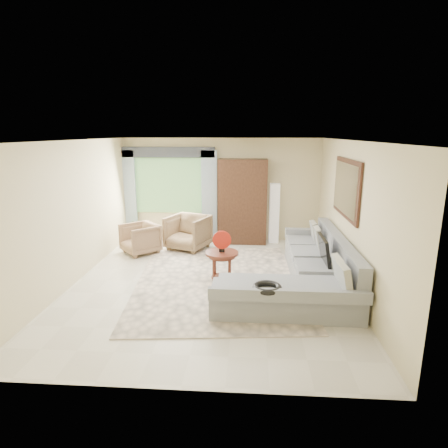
# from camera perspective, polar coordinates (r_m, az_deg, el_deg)

# --- Properties ---
(ground) EXTENTS (6.00, 6.00, 0.00)m
(ground) POSITION_cam_1_polar(r_m,az_deg,el_deg) (7.08, -2.24, -8.93)
(ground) COLOR silver
(ground) RESTS_ON ground
(area_rug) EXTENTS (3.36, 4.26, 0.02)m
(area_rug) POSITION_cam_1_polar(r_m,az_deg,el_deg) (7.12, -0.89, -8.71)
(area_rug) COLOR beige
(area_rug) RESTS_ON ground
(sectional_sofa) EXTENTS (2.30, 3.46, 0.90)m
(sectional_sofa) POSITION_cam_1_polar(r_m,az_deg,el_deg) (6.85, 12.70, -7.51)
(sectional_sofa) COLOR gray
(sectional_sofa) RESTS_ON ground
(tv_screen) EXTENTS (0.14, 0.74, 0.48)m
(tv_screen) POSITION_cam_1_polar(r_m,az_deg,el_deg) (6.82, 15.03, -3.86)
(tv_screen) COLOR black
(tv_screen) RESTS_ON sectional_sofa
(garden_hose) EXTENTS (0.43, 0.43, 0.09)m
(garden_hose) POSITION_cam_1_polar(r_m,az_deg,el_deg) (5.53, 6.60, -9.61)
(garden_hose) COLOR black
(garden_hose) RESTS_ON sectional_sofa
(coffee_table) EXTENTS (0.61, 0.61, 0.61)m
(coffee_table) POSITION_cam_1_polar(r_m,az_deg,el_deg) (6.94, -0.32, -6.55)
(coffee_table) COLOR #542416
(coffee_table) RESTS_ON ground
(red_disc) EXTENTS (0.34, 0.05, 0.34)m
(red_disc) POSITION_cam_1_polar(r_m,az_deg,el_deg) (6.78, -0.33, -2.44)
(red_disc) COLOR #B62012
(red_disc) RESTS_ON coffee_table
(armchair_left) EXTENTS (1.06, 1.06, 0.69)m
(armchair_left) POSITION_cam_1_polar(r_m,az_deg,el_deg) (8.85, -12.67, -2.19)
(armchair_left) COLOR #937250
(armchair_left) RESTS_ON ground
(armchair_right) EXTENTS (1.15, 1.17, 0.82)m
(armchair_right) POSITION_cam_1_polar(r_m,az_deg,el_deg) (8.96, -5.51, -1.28)
(armchair_right) COLOR #997F53
(armchair_right) RESTS_ON ground
(potted_plant) EXTENTS (0.59, 0.55, 0.53)m
(potted_plant) POSITION_cam_1_polar(r_m,az_deg,el_deg) (10.05, -13.62, -0.82)
(potted_plant) COLOR #999999
(potted_plant) RESTS_ON ground
(armoire) EXTENTS (1.20, 0.55, 2.10)m
(armoire) POSITION_cam_1_polar(r_m,az_deg,el_deg) (9.36, 2.83, 3.43)
(armoire) COLOR black
(armoire) RESTS_ON ground
(floor_lamp) EXTENTS (0.24, 0.24, 1.50)m
(floor_lamp) POSITION_cam_1_polar(r_m,az_deg,el_deg) (9.50, 7.65, 1.63)
(floor_lamp) COLOR silver
(floor_lamp) RESTS_ON ground
(window) EXTENTS (1.80, 0.04, 1.40)m
(window) POSITION_cam_1_polar(r_m,az_deg,el_deg) (9.77, -8.38, 5.82)
(window) COLOR #669E59
(window) RESTS_ON wall_back
(curtain_left) EXTENTS (0.40, 0.08, 2.30)m
(curtain_left) POSITION_cam_1_polar(r_m,az_deg,el_deg) (10.00, -14.34, 4.27)
(curtain_left) COLOR #9EB7CC
(curtain_left) RESTS_ON ground
(curtain_right) EXTENTS (0.40, 0.08, 2.30)m
(curtain_right) POSITION_cam_1_polar(r_m,az_deg,el_deg) (9.56, -2.26, 4.26)
(curtain_right) COLOR #9EB7CC
(curtain_right) RESTS_ON ground
(valance) EXTENTS (2.40, 0.12, 0.26)m
(valance) POSITION_cam_1_polar(r_m,az_deg,el_deg) (9.63, -8.65, 10.78)
(valance) COLOR #1E232D
(valance) RESTS_ON wall_back
(wall_mirror) EXTENTS (0.05, 1.70, 1.05)m
(wall_mirror) POSITION_cam_1_polar(r_m,az_deg,el_deg) (7.13, 18.13, 5.18)
(wall_mirror) COLOR black
(wall_mirror) RESTS_ON wall_right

